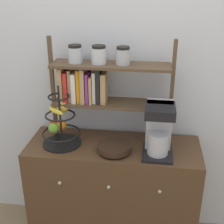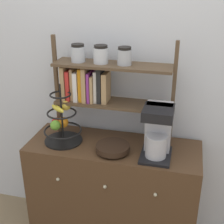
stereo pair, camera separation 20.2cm
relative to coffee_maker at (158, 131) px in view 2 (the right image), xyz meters
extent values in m
cube|color=silver|center=(-0.30, 0.31, 0.31)|extent=(7.00, 0.05, 2.60)
cube|color=#4C331E|center=(-0.30, 0.04, -0.58)|extent=(1.18, 0.44, 0.81)
sphere|color=#B2AD8C|center=(-0.62, -0.18, -0.35)|extent=(0.02, 0.02, 0.02)
sphere|color=#B2AD8C|center=(-0.30, -0.18, -0.35)|extent=(0.02, 0.02, 0.02)
sphere|color=#B2AD8C|center=(0.03, -0.18, -0.35)|extent=(0.02, 0.02, 0.02)
cube|color=black|center=(0.00, -0.02, -0.16)|extent=(0.19, 0.25, 0.02)
cube|color=#B7B7BC|center=(0.00, 0.04, 0.01)|extent=(0.16, 0.10, 0.32)
cylinder|color=#B7B7BC|center=(0.00, -0.05, -0.08)|extent=(0.13, 0.13, 0.14)
cube|color=black|center=(0.00, -0.04, 0.14)|extent=(0.18, 0.20, 0.06)
cylinder|color=black|center=(-0.65, 0.02, -0.17)|extent=(0.26, 0.26, 0.01)
cylinder|color=black|center=(-0.65, 0.02, 0.04)|extent=(0.01, 0.01, 0.41)
torus|color=black|center=(-0.65, 0.02, -0.09)|extent=(0.26, 0.26, 0.01)
torus|color=black|center=(-0.65, 0.02, 0.04)|extent=(0.20, 0.20, 0.01)
torus|color=black|center=(-0.65, 0.02, 0.17)|extent=(0.14, 0.14, 0.01)
sphere|color=red|center=(-0.71, 0.05, -0.05)|extent=(0.07, 0.07, 0.07)
sphere|color=#6BAD33|center=(-0.70, 0.01, -0.05)|extent=(0.07, 0.07, 0.07)
sphere|color=orange|center=(-0.66, 0.06, -0.05)|extent=(0.08, 0.08, 0.08)
ellipsoid|color=yellow|center=(-0.68, 0.04, 0.07)|extent=(0.14, 0.12, 0.04)
sphere|color=gold|center=(-0.64, 0.07, 0.08)|extent=(0.07, 0.07, 0.07)
cylinder|color=black|center=(-0.28, -0.04, -0.16)|extent=(0.12, 0.12, 0.02)
cylinder|color=black|center=(-0.28, -0.04, -0.14)|extent=(0.22, 0.22, 0.04)
cube|color=brown|center=(-0.73, 0.14, 0.18)|extent=(0.02, 0.02, 0.71)
cube|color=brown|center=(0.07, 0.14, 0.18)|extent=(0.02, 0.02, 0.71)
cube|color=brown|center=(-0.33, 0.14, 0.10)|extent=(0.78, 0.20, 0.02)
cube|color=brown|center=(-0.33, 0.14, 0.36)|extent=(0.78, 0.20, 0.02)
cube|color=tan|center=(-0.65, 0.14, 0.22)|extent=(0.03, 0.16, 0.23)
cube|color=red|center=(-0.62, 0.14, 0.21)|extent=(0.02, 0.15, 0.21)
cube|color=tan|center=(-0.60, 0.14, 0.22)|extent=(0.02, 0.13, 0.22)
cube|color=white|center=(-0.57, 0.14, 0.21)|extent=(0.03, 0.15, 0.20)
cube|color=orange|center=(-0.54, 0.14, 0.22)|extent=(0.02, 0.13, 0.23)
cube|color=tan|center=(-0.51, 0.14, 0.22)|extent=(0.03, 0.16, 0.23)
cube|color=#8C338C|center=(-0.48, 0.14, 0.21)|extent=(0.02, 0.15, 0.20)
cube|color=tan|center=(-0.46, 0.14, 0.20)|extent=(0.02, 0.16, 0.18)
cube|color=white|center=(-0.43, 0.14, 0.21)|extent=(0.02, 0.12, 0.21)
cube|color=black|center=(-0.41, 0.14, 0.22)|extent=(0.03, 0.14, 0.23)
cube|color=tan|center=(-0.37, 0.14, 0.21)|extent=(0.03, 0.13, 0.20)
cylinder|color=silver|center=(-0.56, 0.14, 0.42)|extent=(0.09, 0.09, 0.10)
cylinder|color=black|center=(-0.56, 0.14, 0.48)|extent=(0.08, 0.08, 0.02)
cylinder|color=silver|center=(-0.41, 0.14, 0.42)|extent=(0.10, 0.10, 0.10)
cylinder|color=black|center=(-0.41, 0.14, 0.48)|extent=(0.09, 0.09, 0.02)
cylinder|color=#ADB2B7|center=(-0.25, 0.14, 0.42)|extent=(0.09, 0.09, 0.10)
cylinder|color=black|center=(-0.25, 0.14, 0.48)|extent=(0.08, 0.08, 0.02)
camera|label=1|loc=(-0.05, -1.79, 0.90)|focal=50.00mm
camera|label=2|loc=(0.15, -1.75, 0.90)|focal=50.00mm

